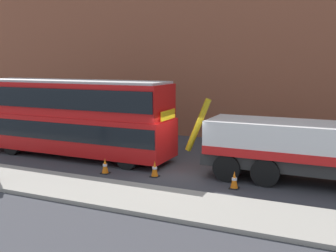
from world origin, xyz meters
TOP-DOWN VIEW (x-y plane):
  - ground_plane at (0.00, 0.00)m, footprint 120.00×120.00m
  - near_kerb at (0.00, -4.20)m, footprint 60.00×2.80m
  - building_facade at (0.00, 8.87)m, footprint 60.00×1.50m
  - recovery_tow_truck at (5.97, 0.37)m, footprint 10.15×2.73m
  - double_decker_bus at (-6.49, 0.38)m, footprint 11.07×2.66m
  - traffic_cone_near_bus at (-3.16, -1.77)m, footprint 0.36×0.36m
  - traffic_cone_midway at (-0.89, -1.32)m, footprint 0.36×0.36m
  - traffic_cone_near_truck at (2.72, -1.52)m, footprint 0.36×0.36m

SIDE VIEW (x-z plane):
  - ground_plane at x=0.00m, z-range 0.00..0.00m
  - near_kerb at x=0.00m, z-range 0.00..0.15m
  - traffic_cone_near_bus at x=-3.16m, z-range -0.02..0.70m
  - traffic_cone_midway at x=-0.89m, z-range -0.02..0.70m
  - traffic_cone_near_truck at x=2.72m, z-range -0.02..0.70m
  - recovery_tow_truck at x=5.97m, z-range -0.08..3.59m
  - double_decker_bus at x=-6.49m, z-range 0.20..4.26m
  - building_facade at x=0.00m, z-range 0.07..16.07m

